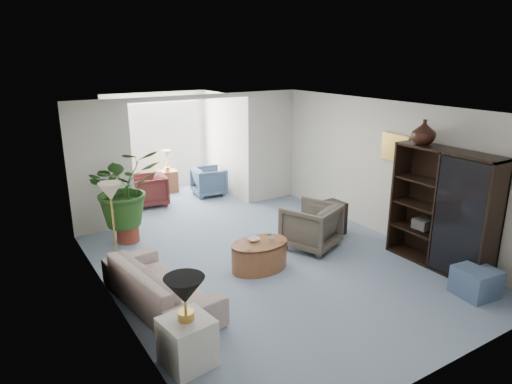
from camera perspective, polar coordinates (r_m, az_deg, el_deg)
floor at (r=7.46m, az=2.48°, el=-9.26°), size 6.00×6.00×0.00m
sunroom_floor at (r=10.84m, az=-9.86°, el=-0.98°), size 2.60×2.60×0.00m
back_pier_left at (r=8.95m, az=-18.82°, el=2.84°), size 1.20×0.12×2.50m
back_pier_right at (r=10.44m, az=1.87°, el=5.67°), size 1.20×0.12×2.50m
back_header at (r=9.35m, az=-7.99°, el=11.63°), size 2.60×0.12×0.10m
window_pane at (r=11.50m, az=-12.29°, el=7.10°), size 2.20×0.02×1.50m
window_blinds at (r=11.47m, az=-12.24°, el=7.08°), size 2.20×0.02×1.50m
framed_picture at (r=8.43m, az=17.02°, el=5.32°), size 0.04×0.50×0.40m
sofa at (r=6.42m, az=-11.87°, el=-11.22°), size 1.07×2.15×0.60m
end_table at (r=5.29m, az=-8.56°, el=-18.01°), size 0.57×0.57×0.56m
table_lamp at (r=4.96m, az=-8.89°, el=-12.03°), size 0.44×0.44×0.30m
floor_lamp at (r=7.37m, az=-17.71°, el=0.04°), size 0.36×0.36×0.28m
coffee_table at (r=7.29m, az=0.44°, el=-7.92°), size 1.02×1.02×0.45m
coffee_bowl at (r=7.25m, az=-0.32°, el=-5.94°), size 0.21×0.21×0.05m
coffee_cup at (r=7.18m, az=1.89°, el=-5.98°), size 0.10×0.10×0.09m
wingback_chair at (r=8.05m, az=6.87°, el=-4.26°), size 1.12×1.13×0.79m
side_table_dark at (r=8.72m, az=9.21°, el=-3.27°), size 0.53×0.44×0.62m
entertainment_cabinet at (r=7.71m, az=22.24°, el=-2.03°), size 0.46×1.72×1.91m
cabinet_urn at (r=7.73m, az=20.21°, el=7.05°), size 0.37×0.37×0.39m
ottoman at (r=7.26m, az=25.73°, el=-10.06°), size 0.57×0.57×0.41m
plant_pot at (r=8.66m, az=-15.66°, el=-4.92°), size 0.40×0.40×0.32m
house_plant at (r=8.38m, az=-16.13°, el=0.54°), size 1.26×1.09×1.40m
sunroom_chair_blue at (r=11.04m, az=-5.88°, el=1.34°), size 0.82×0.80×0.67m
sunroom_chair_maroon at (r=10.49m, az=-13.24°, el=0.20°), size 0.85×0.83×0.70m
sunroom_table at (r=11.44m, az=-10.91°, el=1.31°), size 0.47×0.39×0.53m
shelf_clutter at (r=7.53m, az=23.48°, el=-2.41°), size 0.30×1.08×1.06m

